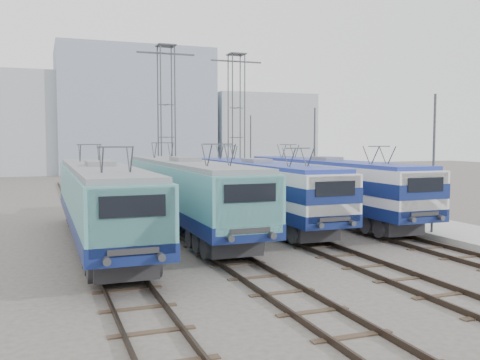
% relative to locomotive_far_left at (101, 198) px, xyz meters
% --- Properties ---
extents(ground, '(160.00, 160.00, 0.00)m').
position_rel_locomotive_far_left_xyz_m(ground, '(6.75, -5.42, -2.22)').
color(ground, '#514C47').
extents(platform, '(4.00, 70.00, 0.30)m').
position_rel_locomotive_far_left_xyz_m(platform, '(16.95, 2.58, -2.07)').
color(platform, '#9E9E99').
rests_on(platform, ground).
extents(locomotive_far_left, '(2.83, 17.84, 3.36)m').
position_rel_locomotive_far_left_xyz_m(locomotive_far_left, '(0.00, 0.00, 0.00)').
color(locomotive_far_left, navy).
rests_on(locomotive_far_left, ground).
extents(locomotive_center_left, '(2.87, 18.14, 3.41)m').
position_rel_locomotive_far_left_xyz_m(locomotive_center_left, '(4.50, 2.18, 0.03)').
color(locomotive_center_left, navy).
rests_on(locomotive_center_left, ground).
extents(locomotive_center_right, '(2.73, 17.27, 3.25)m').
position_rel_locomotive_far_left_xyz_m(locomotive_center_right, '(9.00, 3.50, -0.01)').
color(locomotive_center_right, navy).
rests_on(locomotive_center_right, ground).
extents(locomotive_far_right, '(2.78, 17.57, 3.30)m').
position_rel_locomotive_far_left_xyz_m(locomotive_far_right, '(13.50, 3.50, 0.02)').
color(locomotive_far_right, navy).
rests_on(locomotive_far_right, ground).
extents(catenary_tower_west, '(4.50, 1.20, 12.00)m').
position_rel_locomotive_far_left_xyz_m(catenary_tower_west, '(6.75, 16.58, 4.42)').
color(catenary_tower_west, '#3F4247').
rests_on(catenary_tower_west, ground).
extents(catenary_tower_east, '(4.50, 1.20, 12.00)m').
position_rel_locomotive_far_left_xyz_m(catenary_tower_east, '(13.25, 18.58, 4.42)').
color(catenary_tower_east, '#3F4247').
rests_on(catenary_tower_east, ground).
extents(mast_front, '(0.12, 0.12, 7.00)m').
position_rel_locomotive_far_left_xyz_m(mast_front, '(15.35, -3.42, 1.28)').
color(mast_front, '#3F4247').
rests_on(mast_front, ground).
extents(mast_mid, '(0.12, 0.12, 7.00)m').
position_rel_locomotive_far_left_xyz_m(mast_mid, '(15.35, 8.58, 1.28)').
color(mast_mid, '#3F4247').
rests_on(mast_mid, ground).
extents(mast_rear, '(0.12, 0.12, 7.00)m').
position_rel_locomotive_far_left_xyz_m(mast_rear, '(15.35, 20.58, 1.28)').
color(mast_rear, '#3F4247').
rests_on(mast_rear, ground).
extents(building_west, '(18.00, 12.00, 14.00)m').
position_rel_locomotive_far_left_xyz_m(building_west, '(-7.25, 56.58, 4.78)').
color(building_west, '#9DA6B0').
rests_on(building_west, ground).
extents(building_center, '(22.00, 14.00, 18.00)m').
position_rel_locomotive_far_left_xyz_m(building_center, '(10.75, 56.58, 6.78)').
color(building_center, '#8590A5').
rests_on(building_center, ground).
extents(building_east, '(16.00, 12.00, 12.00)m').
position_rel_locomotive_far_left_xyz_m(building_east, '(30.75, 56.58, 3.78)').
color(building_east, '#9DA6B0').
rests_on(building_east, ground).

